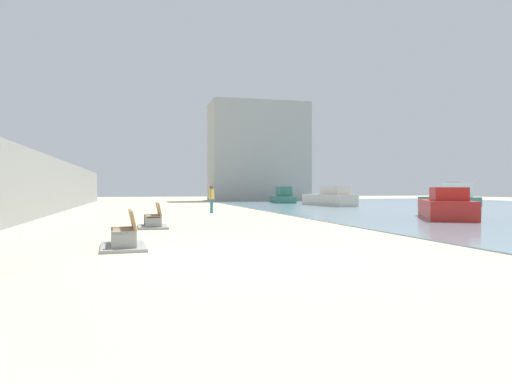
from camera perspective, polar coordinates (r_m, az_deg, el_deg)
The scene contains 12 objects.
ground_plane at distance 28.48m, azimuth -9.72°, elevation -2.66°, with size 120.00×120.00×0.00m, color beige.
seawall at distance 28.82m, azimuth -24.75°, elevation 0.73°, with size 0.80×64.00×3.40m, color gray.
water_bay at distance 38.69m, azimuth 28.50°, elevation -1.86°, with size 36.00×68.00×0.04m, color #7A99A8.
bench_near at distance 12.44m, azimuth -15.85°, elevation -5.56°, with size 1.21×2.16×0.98m.
bench_far at distance 18.60m, azimuth -12.48°, elevation -3.57°, with size 1.14×2.12×0.98m.
person_walking at distance 28.90m, azimuth -5.47°, elevation -0.57°, with size 0.38×0.42×1.75m.
boat_distant at distance 24.78m, azimuth 22.26°, elevation -1.68°, with size 4.47×5.89×1.55m.
boat_outer at distance 41.02m, azimuth 9.00°, elevation -0.75°, with size 2.51×6.92×1.70m.
boat_far_right at distance 42.64m, azimuth 22.86°, elevation -0.64°, with size 3.70×5.08×2.01m.
boat_far_left at distance 62.52m, azimuth 22.86°, elevation -0.20°, with size 5.51×7.02×2.27m.
boat_nearest at distance 48.85m, azimuth 3.30°, elevation -0.61°, with size 2.58×5.90×1.70m.
harbor_building at distance 58.41m, azimuth 0.27°, elevation 4.90°, with size 12.00×6.00×12.17m, color #9E9E99.
Camera 1 is at (-2.29, -10.35, 1.53)m, focal length 32.64 mm.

